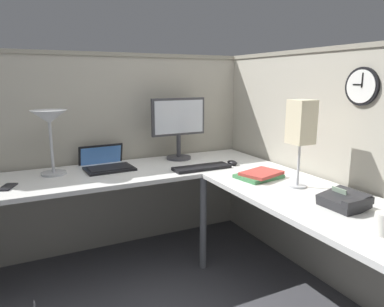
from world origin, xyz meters
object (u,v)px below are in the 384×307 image
Objects in this scene: computer_mouse at (232,163)px; book_stack at (260,175)px; desk_lamp_paper at (301,125)px; desk_lamp_dome at (49,122)px; cell_phone at (8,187)px; coffee_mug at (384,224)px; office_phone at (345,201)px; laptop at (106,164)px; keyboard at (202,168)px; wall_clock at (362,86)px; monitor at (179,124)px.

computer_mouse is 0.39m from book_stack.
desk_lamp_dome is at bearing 143.64° from desk_lamp_paper.
coffee_mug is (1.45, -1.45, 0.04)m from cell_phone.
desk_lamp_dome is 0.50m from cell_phone.
office_phone is 0.64× the size of book_stack.
computer_mouse is (0.89, -0.36, -0.01)m from laptop.
laptop reaches higher than keyboard.
desk_lamp_dome is 1.46m from book_stack.
desk_lamp_paper is (0.33, -0.64, 0.37)m from keyboard.
cell_phone is at bearing 153.95° from wall_clock.
desk_lamp_dome is (-0.99, 0.33, 0.35)m from keyboard.
desk_lamp_paper is at bearing -71.58° from monitor.
book_stack is (0.25, -0.76, -0.27)m from monitor.
monitor is 0.47m from keyboard.
computer_mouse is at bearing 113.12° from wall_clock.
desk_lamp_dome is 1.89m from office_phone.
wall_clock is at bearing -35.08° from desk_lamp_dome.
desk_lamp_dome reaches higher than coffee_mug.
laptop is 0.89× the size of desk_lamp_dome.
desk_lamp_dome is at bearing 161.53° from keyboard.
book_stack is (-0.05, 0.65, -0.02)m from office_phone.
office_phone reaches higher than keyboard.
book_stack is (1.51, -0.50, 0.02)m from cell_phone.
laptop reaches higher than office_phone.
desk_lamp_paper is (1.60, -0.76, 0.38)m from cell_phone.
cell_phone is 0.65× the size of wall_clock.
coffee_mug reaches higher than cell_phone.
monitor is 0.98m from desk_lamp_dome.
office_phone is at bearing -95.97° from desk_lamp_paper.
desk_lamp_paper reaches higher than keyboard.
laptop reaches higher than coffee_mug.
book_stack is at bearing -58.47° from keyboard.
monitor reaches higher than keyboard.
keyboard is at bearing 116.87° from desk_lamp_paper.
book_stack is at bearing 94.23° from office_phone.
keyboard is at bearing 127.58° from wall_clock.
keyboard is 2.99× the size of cell_phone.
coffee_mug is at bearing -93.66° from book_stack.
computer_mouse is 0.47× the size of wall_clock.
cell_phone is at bearing 143.56° from office_phone.
wall_clock is at bearing -61.83° from monitor.
laptop is at bearing -179.41° from monitor.
office_phone is (0.30, -1.41, -0.26)m from monitor.
laptop is 1.94× the size of office_phone.
coffee_mug is (-0.11, -0.29, 0.01)m from office_phone.
computer_mouse is (0.29, -0.37, -0.28)m from monitor.
laptop is at bearing 115.16° from coffee_mug.
monitor is at bearing 108.42° from desk_lamp_paper.
desk_lamp_dome is at bearing -176.93° from monitor.
computer_mouse is 0.72× the size of cell_phone.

